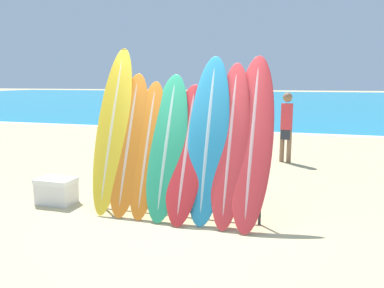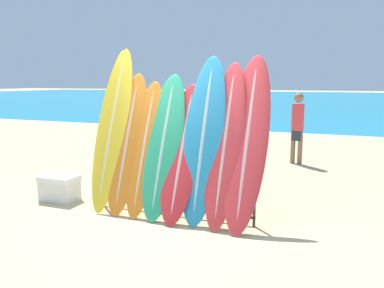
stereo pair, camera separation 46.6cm
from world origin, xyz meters
name	(u,v)px [view 2 (the right image)]	position (x,y,z in m)	size (l,w,h in m)	color
ground_plane	(163,219)	(0.00, 0.00, 0.00)	(160.00, 160.00, 0.00)	tan
ocean_water	(315,99)	(0.00, 39.14, 0.00)	(120.00, 60.00, 0.01)	teal
surfboard_rack	(173,182)	(0.06, 0.22, 0.51)	(2.51, 0.04, 0.94)	#28282D
surfboard_slot_0	(112,128)	(-1.02, 0.31, 1.27)	(0.54, 1.03, 2.55)	yellow
surfboard_slot_1	(127,142)	(-0.71, 0.24, 1.07)	(0.56, 0.90, 2.14)	orange
surfboard_slot_2	(145,148)	(-0.40, 0.22, 1.01)	(0.49, 0.87, 2.01)	orange
surfboard_slot_3	(164,145)	(-0.09, 0.24, 1.06)	(0.59, 0.96, 2.12)	#289E70
surfboard_slot_4	(182,152)	(0.22, 0.22, 0.98)	(0.57, 0.99, 1.97)	red
surfboard_slot_5	(204,138)	(0.53, 0.28, 1.19)	(0.60, 0.96, 2.39)	teal
surfboard_slot_6	(225,143)	(0.85, 0.28, 1.14)	(0.52, 1.04, 2.29)	red
surfboard_slot_7	(247,140)	(1.16, 0.32, 1.20)	(0.58, 1.18, 2.39)	red
person_near_water	(161,119)	(-2.50, 5.13, 0.91)	(0.28, 0.27, 1.67)	beige
person_mid_beach	(224,112)	(-1.65, 8.82, 0.85)	(0.21, 0.26, 1.55)	tan
person_far_left	(298,125)	(1.42, 4.58, 0.95)	(0.29, 0.23, 1.73)	#846047
cooler_box	(59,188)	(-2.02, 0.18, 0.22)	(0.62, 0.40, 0.43)	silver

